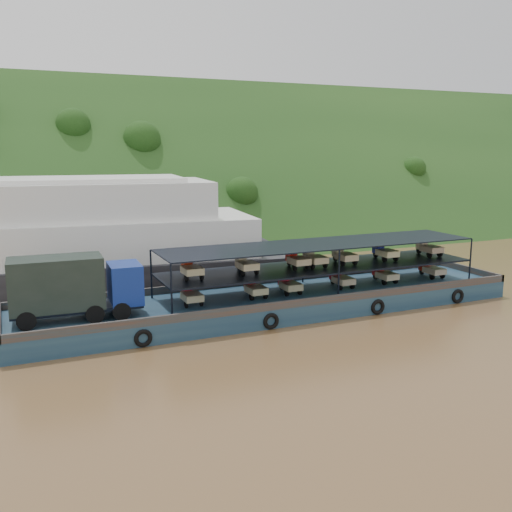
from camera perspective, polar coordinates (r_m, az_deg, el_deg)
name	(u,v)px	position (r m, az deg, el deg)	size (l,w,h in m)	color
ground	(298,304)	(41.48, 4.22, -4.85)	(160.00, 160.00, 0.00)	brown
hillside	(167,236)	(74.51, -8.89, 2.02)	(140.00, 28.00, 28.00)	#183914
cargo_barge	(254,296)	(38.61, -0.15, -4.07)	(35.00, 7.18, 4.98)	#142C46
passenger_ferry	(9,245)	(47.38, -23.46, 1.02)	(44.88, 15.81, 8.89)	black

